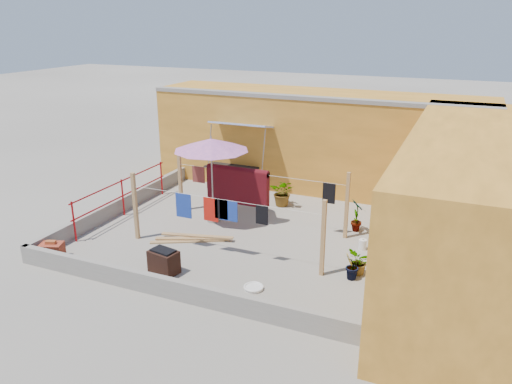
% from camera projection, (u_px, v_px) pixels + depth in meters
% --- Properties ---
extents(ground, '(80.00, 80.00, 0.00)m').
position_uv_depth(ground, '(246.00, 234.00, 13.41)').
color(ground, '#9E998E').
rests_on(ground, ground).
extents(wall_back, '(11.00, 3.27, 3.21)m').
position_uv_depth(wall_back, '(317.00, 140.00, 16.76)').
color(wall_back, gold).
rests_on(wall_back, ground).
extents(wall_right, '(2.40, 9.00, 3.20)m').
position_uv_depth(wall_right, '(461.00, 205.00, 10.94)').
color(wall_right, gold).
rests_on(wall_right, ground).
extents(parapet_front, '(8.30, 0.16, 0.44)m').
position_uv_depth(parapet_front, '(174.00, 289.00, 10.24)').
color(parapet_front, gray).
rests_on(parapet_front, ground).
extents(parapet_left, '(0.16, 7.30, 0.44)m').
position_uv_depth(parapet_left, '(122.00, 205.00, 14.87)').
color(parapet_left, gray).
rests_on(parapet_left, ground).
extents(red_railing, '(0.05, 4.20, 1.10)m').
position_uv_depth(red_railing, '(122.00, 192.00, 14.44)').
color(red_railing, '#A81015').
rests_on(red_railing, ground).
extents(clothesline_rig, '(5.09, 2.35, 1.80)m').
position_uv_depth(clothesline_rig, '(238.00, 189.00, 13.77)').
color(clothesline_rig, tan).
rests_on(clothesline_rig, ground).
extents(patio_umbrella, '(2.31, 2.31, 2.48)m').
position_uv_depth(patio_umbrella, '(211.00, 145.00, 13.52)').
color(patio_umbrella, gray).
rests_on(patio_umbrella, ground).
extents(outdoor_table, '(1.79, 1.07, 0.79)m').
position_uv_depth(outdoor_table, '(231.00, 169.00, 16.69)').
color(outdoor_table, black).
rests_on(outdoor_table, ground).
extents(brick_stack, '(0.62, 0.54, 0.45)m').
position_uv_depth(brick_stack, '(52.00, 251.00, 11.99)').
color(brick_stack, '#B04228').
rests_on(brick_stack, ground).
extents(lumber_pile, '(1.98, 1.05, 0.12)m').
position_uv_depth(lumber_pile, '(192.00, 239.00, 12.96)').
color(lumber_pile, tan).
rests_on(lumber_pile, ground).
extents(brazier, '(0.71, 0.54, 0.58)m').
position_uv_depth(brazier, '(164.00, 261.00, 11.27)').
color(brazier, black).
rests_on(brazier, ground).
extents(white_basin, '(0.44, 0.44, 0.08)m').
position_uv_depth(white_basin, '(254.00, 287.00, 10.65)').
color(white_basin, silver).
rests_on(white_basin, ground).
extents(water_jug_a, '(0.20, 0.20, 0.31)m').
position_uv_depth(water_jug_a, '(363.00, 245.00, 12.45)').
color(water_jug_a, silver).
rests_on(water_jug_a, ground).
extents(water_jug_b, '(0.24, 0.24, 0.38)m').
position_uv_depth(water_jug_b, '(388.00, 249.00, 12.15)').
color(water_jug_b, silver).
rests_on(water_jug_b, ground).
extents(green_hose, '(0.56, 0.56, 0.08)m').
position_uv_depth(green_hose, '(404.00, 212.00, 14.79)').
color(green_hose, '#1A7629').
rests_on(green_hose, ground).
extents(plant_back_a, '(0.82, 0.72, 0.86)m').
position_uv_depth(plant_back_a, '(283.00, 192.00, 15.28)').
color(plant_back_a, '#265D1A').
rests_on(plant_back_a, ground).
extents(plant_back_b, '(0.46, 0.46, 0.66)m').
position_uv_depth(plant_back_b, '(399.00, 217.00, 13.63)').
color(plant_back_b, '#265D1A').
rests_on(plant_back_b, ground).
extents(plant_right_a, '(0.55, 0.59, 0.93)m').
position_uv_depth(plant_right_a, '(357.00, 215.00, 13.42)').
color(plant_right_a, '#265D1A').
rests_on(plant_right_a, ground).
extents(plant_right_b, '(0.35, 0.40, 0.64)m').
position_uv_depth(plant_right_b, '(351.00, 267.00, 10.95)').
color(plant_right_b, '#265D1A').
rests_on(plant_right_b, ground).
extents(plant_right_c, '(0.58, 0.64, 0.60)m').
position_uv_depth(plant_right_c, '(359.00, 262.00, 11.18)').
color(plant_right_c, '#265D1A').
rests_on(plant_right_c, ground).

